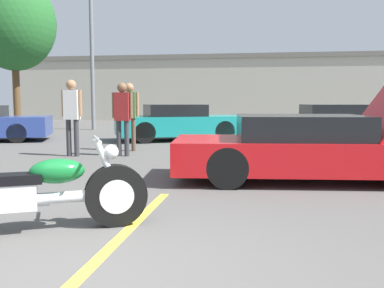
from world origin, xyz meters
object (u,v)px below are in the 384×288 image
(tree_background, at_px, (14,23))
(show_car_hood_open, at_px, (312,148))
(spectator_by_show_car, at_px, (122,112))
(parked_car_mid_left_row, at_px, (179,123))
(light_pole, at_px, (93,23))
(spectator_near_motorcycle, at_px, (130,110))
(spectator_midground, at_px, (72,110))
(parked_car_mid_right_row, at_px, (339,124))
(motorcycle, at_px, (31,194))

(tree_background, distance_m, show_car_hood_open, 17.03)
(spectator_by_show_car, bearing_deg, parked_car_mid_left_row, 82.68)
(light_pole, xyz_separation_m, spectator_near_motorcycle, (4.16, -7.87, -3.77))
(light_pole, bearing_deg, spectator_midground, -71.29)
(parked_car_mid_right_row, bearing_deg, tree_background, 155.63)
(light_pole, relative_size, show_car_hood_open, 1.88)
(light_pole, relative_size, parked_car_mid_left_row, 1.91)
(light_pole, distance_m, spectator_midground, 10.39)
(spectator_near_motorcycle, height_order, spectator_midground, spectator_midground)
(motorcycle, bearing_deg, spectator_midground, 84.43)
(parked_car_mid_right_row, relative_size, spectator_midground, 2.47)
(show_car_hood_open, distance_m, spectator_near_motorcycle, 5.72)
(spectator_midground, bearing_deg, spectator_near_motorcycle, 51.14)
(show_car_hood_open, bearing_deg, spectator_by_show_car, 142.53)
(tree_background, height_order, show_car_hood_open, tree_background)
(parked_car_mid_left_row, bearing_deg, parked_car_mid_right_row, -20.80)
(parked_car_mid_right_row, bearing_deg, spectator_near_motorcycle, -158.16)
(light_pole, height_order, parked_car_mid_right_row, light_pole)
(spectator_by_show_car, bearing_deg, spectator_midground, -169.33)
(show_car_hood_open, bearing_deg, spectator_near_motorcycle, 134.11)
(show_car_hood_open, xyz_separation_m, parked_car_mid_right_row, (1.69, 7.24, 0.03))
(light_pole, bearing_deg, tree_background, -173.27)
(spectator_near_motorcycle, xyz_separation_m, spectator_by_show_car, (0.15, -1.08, -0.02))
(light_pole, bearing_deg, spectator_by_show_car, -64.29)
(parked_car_mid_right_row, bearing_deg, show_car_hood_open, -111.90)
(spectator_midground, bearing_deg, show_car_hood_open, -23.71)
(light_pole, relative_size, motorcycle, 4.06)
(light_pole, xyz_separation_m, spectator_by_show_car, (4.31, -8.95, -3.80))
(light_pole, bearing_deg, show_car_hood_open, -53.62)
(tree_background, xyz_separation_m, motorcycle, (8.98, -14.57, -4.49))
(motorcycle, relative_size, show_car_hood_open, 0.46)
(motorcycle, relative_size, spectator_near_motorcycle, 1.21)
(tree_background, relative_size, motorcycle, 3.22)
(light_pole, height_order, parked_car_mid_left_row, light_pole)
(tree_background, xyz_separation_m, spectator_by_show_car, (7.96, -8.52, -3.82))
(spectator_near_motorcycle, bearing_deg, light_pole, 117.83)
(tree_background, relative_size, spectator_near_motorcycle, 3.89)
(parked_car_mid_right_row, distance_m, spectator_near_motorcycle, 7.04)
(spectator_near_motorcycle, relative_size, spectator_midground, 0.98)
(motorcycle, xyz_separation_m, spectator_midground, (-2.22, 5.82, 0.71))
(show_car_hood_open, xyz_separation_m, parked_car_mid_left_row, (-3.64, 6.97, 0.04))
(motorcycle, bearing_deg, parked_car_mid_right_row, 39.07)
(tree_background, height_order, motorcycle, tree_background)
(tree_background, distance_m, spectator_near_motorcycle, 11.43)
(spectator_near_motorcycle, bearing_deg, parked_car_mid_right_row, 30.58)
(tree_background, xyz_separation_m, parked_car_mid_left_row, (8.52, -4.14, -4.30))
(motorcycle, height_order, spectator_by_show_car, spectator_by_show_car)
(parked_car_mid_left_row, relative_size, parked_car_mid_right_row, 1.02)
(show_car_hood_open, distance_m, parked_car_mid_left_row, 7.86)
(tree_background, distance_m, motorcycle, 17.69)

